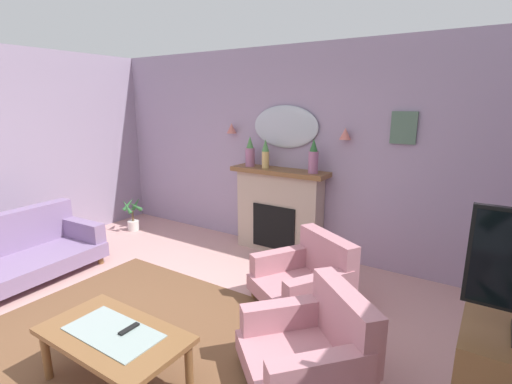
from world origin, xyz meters
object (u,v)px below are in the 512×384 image
Objects in this scene: mantel_vase_centre at (250,153)px; wall_sconce_right at (345,134)px; mantel_vase_right at (313,158)px; fireplace at (279,211)px; armchair_in_corner at (307,276)px; mantel_vase_left at (265,154)px; armchair_near_fireplace at (313,345)px; potted_plant_small_fern at (133,216)px; framed_picture at (404,128)px; floral_couch at (16,254)px; coffee_table at (114,339)px; wall_mirror at (285,127)px; wall_sconce_left at (232,128)px; tv_remote at (129,329)px.

mantel_vase_centre is 1.34m from wall_sconce_right.
wall_sconce_right is (0.35, 0.12, 0.30)m from mantel_vase_right.
armchair_in_corner is (0.95, -1.07, -0.27)m from fireplace.
mantel_vase_left is 0.34× the size of armchair_near_fireplace.
armchair_in_corner reaches higher than potted_plant_small_fern.
framed_picture is 0.20× the size of floral_couch.
potted_plant_small_fern is at bearing -167.61° from fireplace.
fireplace is at bearing 48.84° from floral_couch.
mantel_vase_left is 0.89× the size of mantel_vase_right.
fireplace is at bearing 95.71° from coffee_table.
wall_mirror is 2.67× the size of framed_picture.
wall_sconce_left is at bearing 180.00° from wall_sconce_right.
wall_sconce_right reaches higher than potted_plant_small_fern.
mantel_vase_left is at bearing 101.54° from tv_remote.
armchair_in_corner is at bearing -52.09° from wall_mirror.
coffee_table is at bearing -10.87° from floral_couch.
armchair_in_corner reaches higher than coffee_table.
framed_picture is at bearing 9.88° from potted_plant_small_fern.
armchair_near_fireplace reaches higher than coffee_table.
tv_remote is (0.37, -2.80, -0.12)m from fireplace.
wall_mirror is 0.87× the size of coffee_table.
mantel_vase_right is 3.11× the size of wall_sconce_left.
armchair_in_corner reaches higher than tv_remote.
fireplace is 1.19× the size of armchair_near_fireplace.
armchair_near_fireplace is at bearing 33.86° from tv_remote.
mantel_vase_centre reaches higher than armchair_in_corner.
mantel_vase_centre is 0.77× the size of potted_plant_small_fern.
wall_sconce_left reaches higher than mantel_vase_right.
armchair_in_corner is 2.07× the size of potted_plant_small_fern.
mantel_vase_left is 1.75m from framed_picture.
potted_plant_small_fern is at bearing -158.25° from wall_sconce_left.
mantel_vase_left is at bearing -173.96° from framed_picture.
wall_sconce_left is at bearing 163.30° from mantel_vase_centre.
wall_sconce_right reaches higher than mantel_vase_left.
mantel_vase_right reaches higher than floral_couch.
framed_picture is (1.50, 0.01, 0.04)m from wall_mirror.
mantel_vase_right reaches higher than mantel_vase_left.
framed_picture is at bearing 6.04° from mantel_vase_left.
coffee_table is 0.62× the size of floral_couch.
armchair_near_fireplace is at bearing -21.66° from potted_plant_small_fern.
mantel_vase_centre is 0.37× the size of armchair_in_corner.
wall_sconce_left is 0.13× the size of coffee_table.
mantel_vase_right is 1.21× the size of framed_picture.
coffee_table is (0.29, -3.02, -1.33)m from wall_mirror.
framed_picture is (1.70, 0.18, 0.39)m from mantel_vase_left.
mantel_vase_centre is 0.38× the size of coffee_table.
wall_sconce_left reaches higher than mantel_vase_left.
coffee_table is (-0.21, -2.85, -0.97)m from mantel_vase_right.
framed_picture reaches higher than floral_couch.
fireplace reaches higher than armchair_near_fireplace.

